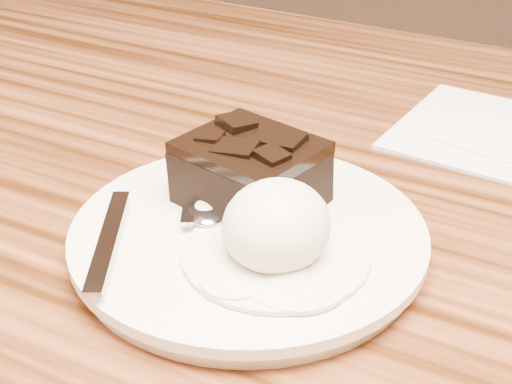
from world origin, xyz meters
The scene contains 10 objects.
plate centered at (-0.02, -0.07, 0.76)m, with size 0.23×0.23×0.02m, color white.
brownie centered at (-0.03, -0.04, 0.79)m, with size 0.08×0.07×0.04m, color black.
ice_cream_scoop centered at (0.01, -0.09, 0.79)m, with size 0.06×0.07×0.05m, color white.
melt_puddle centered at (0.01, -0.09, 0.77)m, with size 0.11×0.11×0.00m, color silver.
spoon centered at (-0.05, -0.07, 0.77)m, with size 0.03×0.16×0.01m, color silver, non-canonical shape.
napkin centered at (0.08, 0.18, 0.75)m, with size 0.15×0.15×0.01m, color white.
crumb_a centered at (0.04, -0.08, 0.77)m, with size 0.01×0.01×0.00m, color black.
crumb_b centered at (0.03, -0.07, 0.77)m, with size 0.01×0.01×0.00m, color black.
crumb_c centered at (0.02, -0.12, 0.77)m, with size 0.01×0.00×0.00m, color black.
crumb_d centered at (0.02, -0.09, 0.77)m, with size 0.01×0.01×0.00m, color black.
Camera 1 is at (0.18, -0.42, 1.03)m, focal length 53.94 mm.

